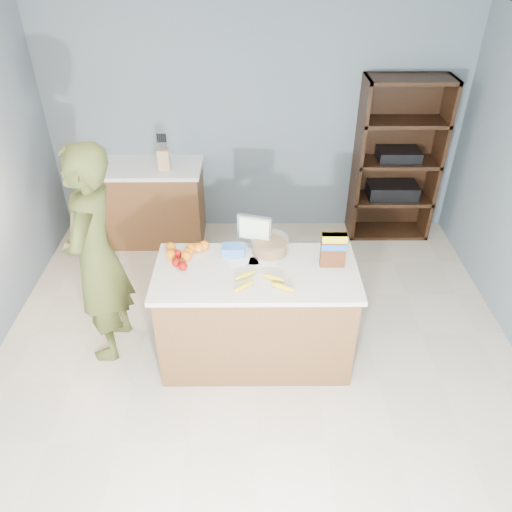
{
  "coord_description": "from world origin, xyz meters",
  "views": [
    {
      "loc": [
        -0.02,
        -2.75,
        3.15
      ],
      "look_at": [
        0.0,
        0.35,
        1.0
      ],
      "focal_mm": 35.0,
      "sensor_mm": 36.0,
      "label": 1
    }
  ],
  "objects_px": {
    "counter_peninsula": "(256,318)",
    "person": "(96,257)",
    "cereal_box": "(333,248)",
    "tv": "(255,230)",
    "shelving_unit": "(395,163)"
  },
  "relations": [
    {
      "from": "counter_peninsula",
      "to": "person",
      "type": "distance_m",
      "value": 1.35
    },
    {
      "from": "cereal_box",
      "to": "counter_peninsula",
      "type": "bearing_deg",
      "value": -173.52
    },
    {
      "from": "counter_peninsula",
      "to": "person",
      "type": "bearing_deg",
      "value": 173.73
    },
    {
      "from": "person",
      "to": "tv",
      "type": "xyz_separation_m",
      "value": [
        1.23,
        0.2,
        0.13
      ]
    },
    {
      "from": "tv",
      "to": "cereal_box",
      "type": "xyz_separation_m",
      "value": [
        0.59,
        -0.27,
        0.0
      ]
    },
    {
      "from": "shelving_unit",
      "to": "counter_peninsula",
      "type": "bearing_deg",
      "value": -127.11
    },
    {
      "from": "shelving_unit",
      "to": "cereal_box",
      "type": "bearing_deg",
      "value": -115.98
    },
    {
      "from": "tv",
      "to": "cereal_box",
      "type": "height_order",
      "value": "same"
    },
    {
      "from": "counter_peninsula",
      "to": "person",
      "type": "height_order",
      "value": "person"
    },
    {
      "from": "shelving_unit",
      "to": "person",
      "type": "relative_size",
      "value": 0.97
    },
    {
      "from": "person",
      "to": "cereal_box",
      "type": "relative_size",
      "value": 6.63
    },
    {
      "from": "person",
      "to": "cereal_box",
      "type": "distance_m",
      "value": 1.83
    },
    {
      "from": "counter_peninsula",
      "to": "tv",
      "type": "relative_size",
      "value": 5.53
    },
    {
      "from": "tv",
      "to": "counter_peninsula",
      "type": "bearing_deg",
      "value": -88.34
    },
    {
      "from": "counter_peninsula",
      "to": "person",
      "type": "relative_size",
      "value": 0.84
    }
  ]
}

